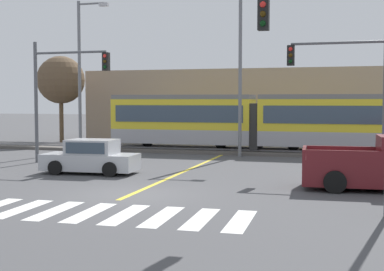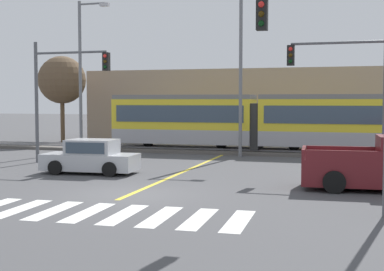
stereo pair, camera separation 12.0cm
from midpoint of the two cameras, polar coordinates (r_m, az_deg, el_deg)
The scene contains 22 objects.
ground_plane at distance 18.62m, azimuth -6.47°, elevation -6.30°, with size 200.00×200.00×0.00m, color #474749.
track_bed at distance 33.78m, azimuth 4.11°, elevation -1.62°, with size 120.00×4.00×0.18m, color #56514C.
rail_near at distance 33.07m, azimuth 3.85°, elevation -1.50°, with size 120.00×0.08×0.10m, color #939399.
rail_far at distance 34.47m, azimuth 4.37°, elevation -1.29°, with size 120.00×0.08×0.10m, color #939399.
light_rail_tram at distance 33.32m, azimuth 7.07°, elevation 1.66°, with size 18.50×2.64×3.43m.
crosswalk_stripe_2 at distance 16.93m, azimuth -17.61°, elevation -7.44°, with size 0.56×2.80×0.01m, color silver.
crosswalk_stripe_3 at distance 16.38m, azimuth -14.33°, elevation -7.76°, with size 0.56×2.80×0.01m, color silver.
crosswalk_stripe_4 at distance 15.89m, azimuth -10.81°, elevation -8.06°, with size 0.56×2.80×0.01m, color silver.
crosswalk_stripe_5 at distance 15.46m, azimuth -7.09°, elevation -8.36°, with size 0.56×2.80×0.01m, color silver.
crosswalk_stripe_6 at distance 15.09m, azimuth -3.16°, elevation -8.63°, with size 0.56×2.80×0.01m, color silver.
crosswalk_stripe_7 at distance 14.80m, azimuth 0.95°, elevation -8.87°, with size 0.56×2.80×0.01m, color silver.
crosswalk_stripe_8 at distance 14.59m, azimuth 5.21°, elevation -9.07°, with size 0.56×2.80×0.01m, color silver.
lane_centre_line at distance 24.62m, azimuth -0.62°, elevation -3.81°, with size 0.20×15.05×0.01m, color gold.
sedan_crossing at distance 24.21m, azimuth -10.63°, elevation -2.34°, with size 4.29×2.09×1.52m.
pickup_truck at distance 20.40m, azimuth 19.80°, elevation -3.22°, with size 5.50×2.46×1.98m.
traffic_light_near_right at distance 15.67m, azimuth 16.14°, elevation 7.80°, with size 3.75×0.38×6.71m.
traffic_light_mid_left at distance 28.29m, azimuth -13.75°, elevation 5.38°, with size 4.25×0.38×6.27m.
traffic_light_mid_right at distance 24.25m, azimuth 16.65°, elevation 5.60°, with size 4.25×0.38×6.06m.
street_lamp_west at distance 34.37m, azimuth -11.48°, elevation 7.08°, with size 2.10×0.28×9.42m.
street_lamp_centre at distance 30.93m, azimuth 5.68°, elevation 7.80°, with size 2.28×0.28×9.68m.
bare_tree_far_west at distance 42.16m, azimuth -13.62°, elevation 5.75°, with size 3.63×3.63×6.64m.
building_backdrop_far at distance 43.74m, azimuth 6.80°, elevation 3.19°, with size 27.09×6.00×5.70m, color gray.
Camera 2 is at (7.20, -16.87, 3.23)m, focal length 50.00 mm.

